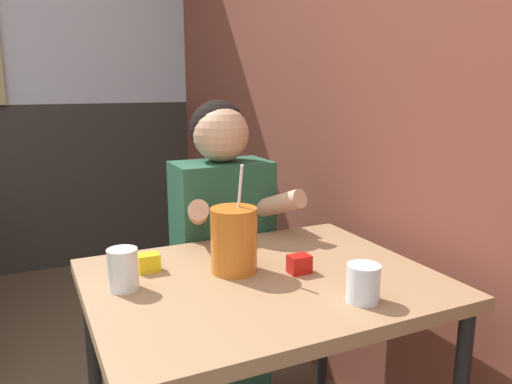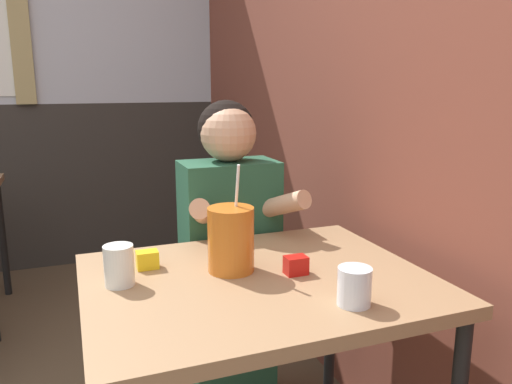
% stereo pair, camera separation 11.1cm
% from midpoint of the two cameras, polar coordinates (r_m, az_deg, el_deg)
% --- Properties ---
extents(brick_wall_right, '(0.08, 4.61, 2.70)m').
position_cam_midpoint_polar(brick_wall_right, '(2.45, 5.37, 15.06)').
color(brick_wall_right, brown).
rests_on(brick_wall_right, ground_plane).
extents(back_wall, '(5.58, 0.09, 2.70)m').
position_cam_midpoint_polar(back_wall, '(3.55, -25.62, 13.15)').
color(back_wall, silver).
rests_on(back_wall, ground_plane).
extents(main_table, '(0.91, 0.72, 0.72)m').
position_cam_midpoint_polar(main_table, '(1.39, 2.54, -12.57)').
color(main_table, '#93704C').
rests_on(main_table, ground_plane).
extents(person_seated, '(0.42, 0.40, 1.18)m').
position_cam_midpoint_polar(person_seated, '(1.84, -1.28, -7.21)').
color(person_seated, '#235138').
rests_on(person_seated, ground_plane).
extents(cocktail_pitcher, '(0.13, 0.13, 0.30)m').
position_cam_midpoint_polar(cocktail_pitcher, '(1.37, -0.56, -5.46)').
color(cocktail_pitcher, '#C6661E').
rests_on(cocktail_pitcher, main_table).
extents(glass_near_pitcher, '(0.08, 0.08, 0.09)m').
position_cam_midpoint_polar(glass_near_pitcher, '(1.22, 13.81, -10.46)').
color(glass_near_pitcher, silver).
rests_on(glass_near_pitcher, main_table).
extents(glass_center, '(0.08, 0.08, 0.11)m').
position_cam_midpoint_polar(glass_center, '(1.32, -13.07, -8.21)').
color(glass_center, silver).
rests_on(glass_center, main_table).
extents(condiment_ketchup, '(0.06, 0.04, 0.05)m').
position_cam_midpoint_polar(condiment_ketchup, '(1.38, 6.92, -8.34)').
color(condiment_ketchup, '#B7140F').
rests_on(condiment_ketchup, main_table).
extents(condiment_mustard, '(0.06, 0.04, 0.05)m').
position_cam_midpoint_polar(condiment_mustard, '(1.43, -10.13, -7.66)').
color(condiment_mustard, yellow).
rests_on(condiment_mustard, main_table).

